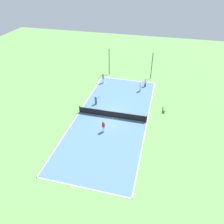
% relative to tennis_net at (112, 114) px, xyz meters
% --- Properties ---
extents(ground_plane, '(80.00, 80.00, 0.00)m').
position_rel_tennis_net_xyz_m(ground_plane, '(0.00, 0.00, -0.56)').
color(ground_plane, '#60934C').
extents(court_surface, '(9.72, 23.34, 0.02)m').
position_rel_tennis_net_xyz_m(court_surface, '(0.00, 0.00, -0.55)').
color(court_surface, '#4C729E').
rests_on(court_surface, ground_plane).
extents(tennis_net, '(9.52, 0.10, 1.07)m').
position_rel_tennis_net_xyz_m(tennis_net, '(0.00, 0.00, 0.00)').
color(tennis_net, black).
rests_on(tennis_net, court_surface).
extents(bench, '(0.36, 1.69, 0.45)m').
position_rel_tennis_net_xyz_m(bench, '(6.89, 3.58, -0.17)').
color(bench, '#4C8C4C').
rests_on(bench, ground_plane).
extents(player_near_blue, '(0.97, 0.77, 1.43)m').
position_rel_tennis_net_xyz_m(player_near_blue, '(-3.13, 2.64, 0.27)').
color(player_near_blue, '#4C4C51').
rests_on(player_near_blue, court_surface).
extents(player_coach_red, '(0.47, 0.47, 1.59)m').
position_rel_tennis_net_xyz_m(player_coach_red, '(-0.29, -3.21, 0.36)').
color(player_coach_red, white).
rests_on(player_coach_red, court_surface).
extents(player_far_white, '(0.40, 0.40, 1.44)m').
position_rel_tennis_net_xyz_m(player_far_white, '(3.31, 9.96, 0.27)').
color(player_far_white, navy).
rests_on(player_far_white, court_surface).
extents(player_baseline_gray, '(0.97, 0.44, 1.75)m').
position_rel_tennis_net_xyz_m(player_baseline_gray, '(-3.97, 9.45, 0.47)').
color(player_baseline_gray, white).
rests_on(player_baseline_gray, court_surface).
extents(player_near_white, '(0.98, 0.51, 1.58)m').
position_rel_tennis_net_xyz_m(player_near_white, '(2.72, 8.17, 0.36)').
color(player_near_white, white).
rests_on(player_near_white, court_surface).
extents(tennis_ball_near_net, '(0.07, 0.07, 0.07)m').
position_rel_tennis_net_xyz_m(tennis_ball_near_net, '(2.39, -4.97, -0.51)').
color(tennis_ball_near_net, '#CCE033').
rests_on(tennis_ball_near_net, court_surface).
extents(tennis_ball_left_sideline, '(0.07, 0.07, 0.07)m').
position_rel_tennis_net_xyz_m(tennis_ball_left_sideline, '(-2.82, 3.34, -0.51)').
color(tennis_ball_left_sideline, '#CCE033').
rests_on(tennis_ball_left_sideline, court_surface).
extents(tennis_ball_right_alley, '(0.07, 0.07, 0.07)m').
position_rel_tennis_net_xyz_m(tennis_ball_right_alley, '(1.84, 10.08, -0.51)').
color(tennis_ball_right_alley, '#CCE033').
rests_on(tennis_ball_right_alley, court_surface).
extents(tennis_ball_far_baseline, '(0.07, 0.07, 0.07)m').
position_rel_tennis_net_xyz_m(tennis_ball_far_baseline, '(-0.19, 7.84, -0.51)').
color(tennis_ball_far_baseline, '#CCE033').
rests_on(tennis_ball_far_baseline, court_surface).
extents(fence_post_back_left, '(0.12, 0.12, 4.85)m').
position_rel_tennis_net_xyz_m(fence_post_back_left, '(-3.87, 13.25, 1.86)').
color(fence_post_back_left, black).
rests_on(fence_post_back_left, ground_plane).
extents(fence_post_back_right, '(0.12, 0.12, 4.85)m').
position_rel_tennis_net_xyz_m(fence_post_back_right, '(3.87, 13.25, 1.86)').
color(fence_post_back_right, black).
rests_on(fence_post_back_right, ground_plane).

